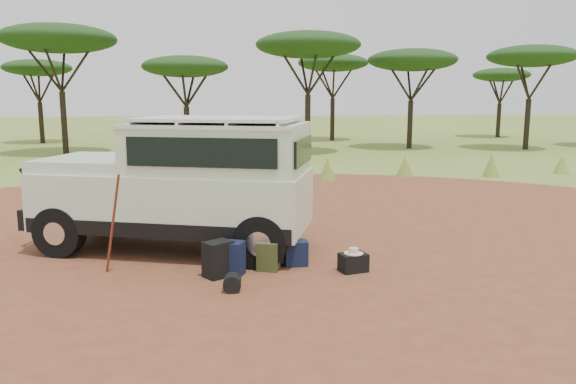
{
  "coord_description": "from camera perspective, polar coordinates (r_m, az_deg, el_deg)",
  "views": [
    {
      "loc": [
        -1.03,
        -10.13,
        2.88
      ],
      "look_at": [
        0.53,
        0.67,
        1.0
      ],
      "focal_mm": 35.0,
      "sensor_mm": 36.0,
      "label": 1
    }
  ],
  "objects": [
    {
      "name": "ground",
      "position": [
        10.58,
        -2.34,
        -6.03
      ],
      "size": [
        140.0,
        140.0,
        0.0
      ],
      "primitive_type": "plane",
      "color": "olive",
      "rests_on": "ground"
    },
    {
      "name": "duffel_navy",
      "position": [
        9.65,
        0.81,
        -6.25
      ],
      "size": [
        0.39,
        0.29,
        0.43
      ],
      "primitive_type": "cube",
      "rotation": [
        0.0,
        0.0,
        0.01
      ],
      "color": "#13183C",
      "rests_on": "ground"
    },
    {
      "name": "dirt_clearing",
      "position": [
        10.58,
        -2.34,
        -6.01
      ],
      "size": [
        23.0,
        23.0,
        0.01
      ],
      "primitive_type": "cylinder",
      "color": "brown",
      "rests_on": "ground"
    },
    {
      "name": "acacia_treeline",
      "position": [
        30.06,
        -4.92,
        13.55
      ],
      "size": [
        46.7,
        13.2,
        6.26
      ],
      "color": "black",
      "rests_on": "ground"
    },
    {
      "name": "backpack_black",
      "position": [
        9.1,
        -7.12,
        -6.8
      ],
      "size": [
        0.53,
        0.51,
        0.59
      ],
      "primitive_type": "cube",
      "rotation": [
        0.0,
        0.0,
        0.6
      ],
      "color": "black",
      "rests_on": "ground"
    },
    {
      "name": "hard_case",
      "position": [
        9.4,
        6.65,
        -7.14
      ],
      "size": [
        0.5,
        0.4,
        0.31
      ],
      "primitive_type": "cube",
      "rotation": [
        0.0,
        0.0,
        0.23
      ],
      "color": "black",
      "rests_on": "ground"
    },
    {
      "name": "stuff_sack",
      "position": [
        8.48,
        -5.69,
        -9.17
      ],
      "size": [
        0.29,
        0.29,
        0.27
      ],
      "primitive_type": "cylinder",
      "rotation": [
        1.57,
        0.0,
        -0.09
      ],
      "color": "black",
      "rests_on": "ground"
    },
    {
      "name": "grass_fringe",
      "position": [
        18.99,
        -4.69,
        2.26
      ],
      "size": [
        36.6,
        1.6,
        0.9
      ],
      "color": "olive",
      "rests_on": "ground"
    },
    {
      "name": "walking_staff",
      "position": [
        9.45,
        -17.39,
        -3.18
      ],
      "size": [
        0.37,
        0.31,
        1.67
      ],
      "primitive_type": "cylinder",
      "rotation": [
        0.24,
        0.0,
        0.89
      ],
      "color": "maroon",
      "rests_on": "ground"
    },
    {
      "name": "safari_hat",
      "position": [
        9.35,
        6.67,
        -6.03
      ],
      "size": [
        0.32,
        0.32,
        0.09
      ],
      "color": "beige",
      "rests_on": "hard_case"
    },
    {
      "name": "backpack_navy",
      "position": [
        9.19,
        -5.87,
        -6.71
      ],
      "size": [
        0.51,
        0.45,
        0.56
      ],
      "primitive_type": "cube",
      "rotation": [
        0.0,
        0.0,
        -0.41
      ],
      "color": "#13183C",
      "rests_on": "ground"
    },
    {
      "name": "safari_vehicle",
      "position": [
        10.62,
        -10.62,
        0.53
      ],
      "size": [
        5.45,
        3.56,
        2.49
      ],
      "rotation": [
        0.0,
        0.0,
        -0.33
      ],
      "color": "beige",
      "rests_on": "ground"
    },
    {
      "name": "backpack_olive",
      "position": [
        9.37,
        -2.01,
        -6.57
      ],
      "size": [
        0.42,
        0.36,
        0.49
      ],
      "primitive_type": "cube",
      "rotation": [
        0.0,
        0.0,
        -0.37
      ],
      "color": "#3D4721",
      "rests_on": "ground"
    }
  ]
}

